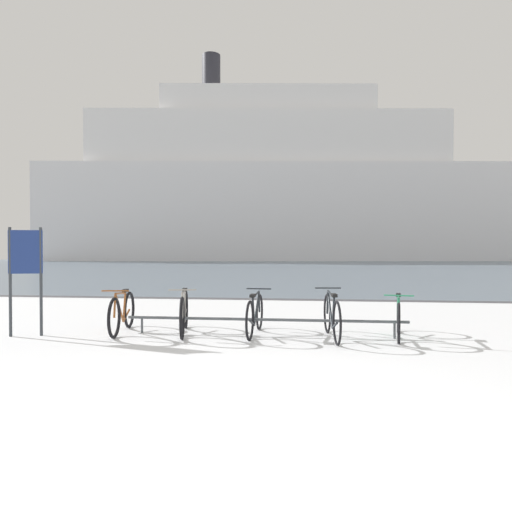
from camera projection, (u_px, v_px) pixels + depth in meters
The scene contains 9 objects.
ground at pixel (304, 261), 57.15m from camera, with size 80.00×132.00×0.08m.
bike_rack at pixel (264, 320), 7.96m from camera, with size 4.90×0.07×0.31m.
bicycle_0 at pixel (122, 313), 8.22m from camera, with size 0.46×1.71×0.81m.
bicycle_1 at pixel (184, 313), 8.15m from camera, with size 0.54×1.78×0.83m.
bicycle_2 at pixel (255, 315), 8.03m from camera, with size 0.46×1.70×0.78m.
bicycle_3 at pixel (332, 316), 7.69m from camera, with size 0.46×1.73×0.83m.
bicycle_4 at pixel (398, 317), 7.77m from camera, with size 0.47×1.68×0.77m.
info_sign at pixel (26, 263), 7.91m from camera, with size 0.54×0.20×1.88m.
ferry_ship at pixel (275, 192), 59.00m from camera, with size 58.72×19.88×26.22m.
Camera 1 is at (0.66, -3.53, 1.52)m, focal length 32.21 mm.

